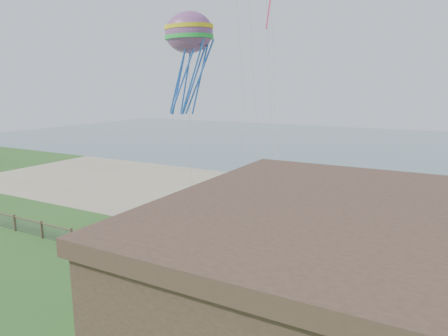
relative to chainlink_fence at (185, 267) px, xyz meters
The scene contains 7 objects.
ground 6.03m from the chainlink_fence, 90.00° to the right, with size 160.00×160.00×0.00m, color #295E20.
sand_beach 16.01m from the chainlink_fence, 90.00° to the left, with size 72.00×20.00×0.02m, color tan.
ocean 60.00m from the chainlink_fence, 90.00° to the left, with size 160.00×68.00×0.02m, color slate.
chainlink_fence is the anchor object (origin of this frame).
picnic_table 6.05m from the chainlink_fence, 66.82° to the right, with size 2.01×1.52×0.85m, color brown, non-canonical shape.
octopus_kite 13.17m from the chainlink_fence, 119.61° to the left, with size 3.48×2.46×7.17m, color #FF283C, non-canonical shape.
kite_red 20.29m from the chainlink_fence, 92.64° to the left, with size 1.17×0.70×2.81m, color #D3254F, non-canonical shape.
Camera 1 is at (11.84, -11.08, 10.30)m, focal length 32.00 mm.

